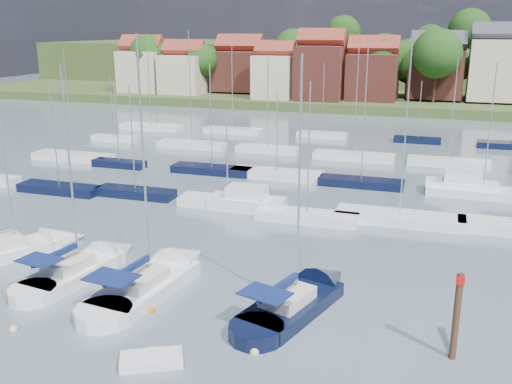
% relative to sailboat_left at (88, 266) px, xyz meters
% --- Properties ---
extents(ground, '(260.00, 260.00, 0.00)m').
position_rel_sailboat_left_xyz_m(ground, '(11.24, 36.28, -0.36)').
color(ground, '#4F5F6B').
rests_on(ground, ground).
extents(sailboat_left, '(4.49, 11.43, 15.13)m').
position_rel_sailboat_left_xyz_m(sailboat_left, '(0.00, 0.00, 0.00)').
color(sailboat_left, white).
rests_on(sailboat_left, ground).
extents(sailboat_centre, '(4.75, 12.98, 17.18)m').
position_rel_sailboat_left_xyz_m(sailboat_centre, '(5.56, -0.09, -0.01)').
color(sailboat_centre, white).
rests_on(sailboat_centre, ground).
extents(sailboat_navy, '(6.27, 11.97, 16.04)m').
position_rel_sailboat_left_xyz_m(sailboat_navy, '(15.20, -0.01, -0.00)').
color(sailboat_navy, black).
rests_on(sailboat_navy, ground).
extents(sailboat_far, '(7.78, 10.51, 14.03)m').
position_rel_sailboat_left_xyz_m(sailboat_far, '(-6.28, 1.45, -0.02)').
color(sailboat_far, white).
rests_on(sailboat_far, ground).
extents(tender, '(3.38, 2.68, 0.66)m').
position_rel_sailboat_left_xyz_m(tender, '(9.55, -8.75, -0.10)').
color(tender, white).
rests_on(tender, ground).
extents(timber_piling, '(0.40, 0.40, 6.88)m').
position_rel_sailboat_left_xyz_m(timber_piling, '(23.71, -3.55, 1.07)').
color(timber_piling, '#4C331E').
rests_on(timber_piling, ground).
extents(buoy_b, '(0.47, 0.47, 0.47)m').
position_rel_sailboat_left_xyz_m(buoy_b, '(0.75, -8.20, -0.36)').
color(buoy_b, beige).
rests_on(buoy_b, ground).
extents(buoy_c, '(0.44, 0.44, 0.44)m').
position_rel_sailboat_left_xyz_m(buoy_c, '(6.94, -3.88, -0.36)').
color(buoy_c, '#D85914').
rests_on(buoy_c, ground).
extents(buoy_d, '(0.47, 0.47, 0.47)m').
position_rel_sailboat_left_xyz_m(buoy_d, '(14.10, -6.27, -0.36)').
color(buoy_d, beige).
rests_on(buoy_d, ground).
extents(buoy_e, '(0.49, 0.49, 0.49)m').
position_rel_sailboat_left_xyz_m(buoy_e, '(13.60, 2.74, -0.36)').
color(buoy_e, '#D85914').
rests_on(buoy_e, ground).
extents(marina_field, '(79.62, 41.41, 15.93)m').
position_rel_sailboat_left_xyz_m(marina_field, '(13.15, 31.43, 0.08)').
color(marina_field, white).
rests_on(marina_field, ground).
extents(far_shore_town, '(212.46, 90.00, 22.27)m').
position_rel_sailboat_left_xyz_m(far_shore_town, '(13.47, 128.95, 4.25)').
color(far_shore_town, '#414E27').
rests_on(far_shore_town, ground).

